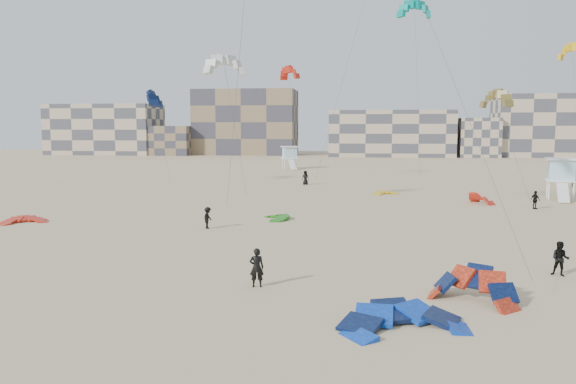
# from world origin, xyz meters

# --- Properties ---
(ground) EXTENTS (320.00, 320.00, 0.00)m
(ground) POSITION_xyz_m (0.00, 0.00, 0.00)
(ground) COLOR tan
(ground) RESTS_ON ground
(kite_ground_blue) EXTENTS (6.43, 6.59, 2.56)m
(kite_ground_blue) POSITION_xyz_m (4.48, -1.38, 0.00)
(kite_ground_blue) COLOR blue
(kite_ground_blue) RESTS_ON ground
(kite_ground_orange) EXTENTS (5.27, 5.27, 3.87)m
(kite_ground_orange) POSITION_xyz_m (7.62, 2.33, 0.00)
(kite_ground_orange) COLOR #FF351E
(kite_ground_orange) RESTS_ON ground
(kite_ground_red) EXTENTS (4.70, 4.76, 1.60)m
(kite_ground_red) POSITION_xyz_m (-23.88, 18.73, 0.00)
(kite_ground_red) COLOR red
(kite_ground_red) RESTS_ON ground
(kite_ground_green) EXTENTS (3.85, 3.72, 1.17)m
(kite_ground_green) POSITION_xyz_m (-4.23, 23.17, 0.00)
(kite_ground_green) COLOR #157F12
(kite_ground_green) RESTS_ON ground
(kite_ground_red_far) EXTENTS (4.17, 4.11, 3.17)m
(kite_ground_red_far) POSITION_xyz_m (14.57, 35.36, 0.00)
(kite_ground_red_far) COLOR red
(kite_ground_red_far) RESTS_ON ground
(kite_ground_yellow) EXTENTS (4.05, 4.11, 0.99)m
(kite_ground_yellow) POSITION_xyz_m (5.46, 42.04, 0.00)
(kite_ground_yellow) COLOR gold
(kite_ground_yellow) RESTS_ON ground
(kitesurfer_main) EXTENTS (0.76, 0.57, 1.88)m
(kitesurfer_main) POSITION_xyz_m (-2.09, 3.39, 0.94)
(kitesurfer_main) COLOR black
(kitesurfer_main) RESTS_ON ground
(kitesurfer_b) EXTENTS (1.07, 0.98, 1.79)m
(kitesurfer_b) POSITION_xyz_m (12.89, 7.40, 0.89)
(kitesurfer_b) COLOR black
(kitesurfer_b) RESTS_ON ground
(kitesurfer_c) EXTENTS (0.75, 1.13, 1.63)m
(kitesurfer_c) POSITION_xyz_m (-8.65, 18.19, 0.81)
(kitesurfer_c) COLOR black
(kitesurfer_c) RESTS_ON ground
(kitesurfer_d) EXTENTS (0.90, 1.08, 1.72)m
(kitesurfer_d) POSITION_xyz_m (18.78, 32.07, 0.86)
(kitesurfer_d) COLOR black
(kitesurfer_d) RESTS_ON ground
(kitesurfer_e) EXTENTS (1.00, 0.74, 1.89)m
(kitesurfer_e) POSITION_xyz_m (-4.70, 51.49, 0.94)
(kitesurfer_e) COLOR black
(kitesurfer_e) RESTS_ON ground
(kitesurfer_f) EXTENTS (0.90, 1.71, 1.76)m
(kitesurfer_f) POSITION_xyz_m (29.44, 53.42, 0.88)
(kitesurfer_f) COLOR black
(kitesurfer_f) RESTS_ON ground
(kite_fly_grey) EXTENTS (5.06, 5.10, 13.52)m
(kite_fly_grey) POSITION_xyz_m (-9.81, 28.67, 13.09)
(kite_fly_grey) COLOR white
(kite_fly_grey) RESTS_ON ground
(kite_fly_olive) EXTENTS (4.87, 4.89, 10.12)m
(kite_fly_olive) POSITION_xyz_m (14.76, 31.43, 10.00)
(kite_fly_olive) COLOR brown
(kite_fly_olive) RESTS_ON ground
(kite_fly_yellow) EXTENTS (5.14, 5.32, 17.22)m
(kite_fly_yellow) POSITION_xyz_m (29.34, 55.57, 17.11)
(kite_fly_yellow) COLOR gold
(kite_fly_yellow) RESTS_ON ground
(kite_fly_navy) EXTENTS (5.89, 6.61, 11.76)m
(kite_fly_navy) POSITION_xyz_m (-23.85, 47.68, 11.05)
(kite_fly_navy) COLOR #0A2048
(kite_fly_navy) RESTS_ON ground
(kite_fly_teal_b) EXTENTS (5.33, 5.24, 23.07)m
(kite_fly_teal_b) POSITION_xyz_m (9.21, 54.39, 22.66)
(kite_fly_teal_b) COLOR #009B8C
(kite_fly_teal_b) RESTS_ON ground
(kite_fly_red) EXTENTS (5.03, 5.03, 15.37)m
(kite_fly_red) POSITION_xyz_m (-7.59, 57.27, 15.03)
(kite_fly_red) COLOR red
(kite_fly_red) RESTS_ON ground
(lifeguard_tower_near) EXTENTS (3.67, 6.27, 4.34)m
(lifeguard_tower_near) POSITION_xyz_m (23.70, 40.38, 2.15)
(lifeguard_tower_near) COLOR white
(lifeguard_tower_near) RESTS_ON ground
(lifeguard_tower_far) EXTENTS (3.73, 6.13, 4.16)m
(lifeguard_tower_far) POSITION_xyz_m (-10.57, 80.09, 2.06)
(lifeguard_tower_far) COLOR white
(lifeguard_tower_far) RESTS_ON ground
(condo_west_a) EXTENTS (30.00, 15.00, 14.00)m
(condo_west_a) POSITION_xyz_m (-70.00, 130.00, 7.00)
(condo_west_a) COLOR tan
(condo_west_a) RESTS_ON ground
(condo_west_b) EXTENTS (28.00, 14.00, 18.00)m
(condo_west_b) POSITION_xyz_m (-30.00, 134.00, 9.00)
(condo_west_b) COLOR #7E694C
(condo_west_b) RESTS_ON ground
(condo_mid) EXTENTS (32.00, 16.00, 12.00)m
(condo_mid) POSITION_xyz_m (10.00, 130.00, 6.00)
(condo_mid) COLOR tan
(condo_mid) RESTS_ON ground
(condo_east) EXTENTS (26.00, 14.00, 16.00)m
(condo_east) POSITION_xyz_m (50.00, 132.00, 8.00)
(condo_east) COLOR tan
(condo_east) RESTS_ON ground
(condo_fill_left) EXTENTS (12.00, 10.00, 8.00)m
(condo_fill_left) POSITION_xyz_m (-50.00, 128.00, 4.00)
(condo_fill_left) COLOR #7E694C
(condo_fill_left) RESTS_ON ground
(condo_fill_right) EXTENTS (10.00, 10.00, 10.00)m
(condo_fill_right) POSITION_xyz_m (32.00, 128.00, 5.00)
(condo_fill_right) COLOR tan
(condo_fill_right) RESTS_ON ground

